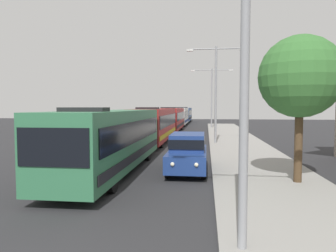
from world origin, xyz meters
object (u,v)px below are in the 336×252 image
bus_rear (184,114)px  roadside_tree (300,77)px  bus_middle (171,119)px  bus_fourth_in_line (179,116)px  bus_lead (113,138)px  box_truck_oncoming (168,114)px  streetlamp_near (246,12)px  streetlamp_mid (216,85)px  streetlamp_far (212,92)px  white_suv (188,151)px  bus_second_in_line (155,124)px

bus_rear → roadside_tree: (8.35, -52.99, 2.73)m
bus_middle → roadside_tree: size_ratio=1.99×
bus_fourth_in_line → bus_rear: bearing=90.0°
bus_lead → box_truck_oncoming: 49.14m
bus_fourth_in_line → streetlamp_near: streetlamp_near is taller
bus_fourth_in_line → streetlamp_mid: 27.52m
bus_lead → streetlamp_far: size_ratio=1.39×
bus_fourth_in_line → box_truck_oncoming: bus_fourth_in_line is taller
bus_rear → streetlamp_near: size_ratio=1.45×
streetlamp_mid → streetlamp_far: 20.17m
white_suv → streetlamp_mid: size_ratio=0.57×
bus_second_in_line → streetlamp_far: streetlamp_far is taller
bus_rear → streetlamp_far: 20.19m
bus_fourth_in_line → roadside_tree: bearing=-78.4°
bus_rear → white_suv: (3.70, -50.83, -0.66)m
bus_fourth_in_line → bus_rear: size_ratio=0.90×
streetlamp_near → streetlamp_far: size_ratio=0.95×
white_suv → box_truck_oncoming: bearing=98.2°
bus_middle → streetlamp_far: streetlamp_far is taller
bus_second_in_line → box_truck_oncoming: bus_second_in_line is taller
bus_second_in_line → streetlamp_far: (5.40, 19.35, 3.82)m
bus_rear → streetlamp_near: streetlamp_near is taller
roadside_tree → bus_rear: bearing=99.0°
bus_lead → bus_second_in_line: 12.79m
bus_lead → roadside_tree: 8.96m
bus_fourth_in_line → box_truck_oncoming: (-3.30, 10.28, 0.02)m
box_truck_oncoming → streetlamp_mid: streetlamp_mid is taller
bus_lead → bus_second_in_line: bearing=90.0°
white_suv → bus_fourth_in_line: bearing=95.5°
bus_middle → white_suv: 25.92m
bus_second_in_line → streetlamp_mid: (5.40, -0.81, 3.42)m
bus_middle → streetlamp_near: (5.40, -34.22, 3.51)m
streetlamp_far → roadside_tree: streetlamp_far is taller
bus_middle → streetlamp_mid: size_ratio=1.44×
bus_middle → white_suv: size_ratio=2.51×
streetlamp_near → streetlamp_mid: 20.16m
box_truck_oncoming → roadside_tree: (11.65, -50.80, 2.71)m
box_truck_oncoming → white_suv: bearing=-81.8°
bus_lead → streetlamp_far: (5.40, 32.14, 3.82)m
bus_rear → bus_lead: bearing=-90.0°
bus_fourth_in_line → streetlamp_far: streetlamp_far is taller
white_suv → streetlamp_mid: bearing=81.7°
streetlamp_mid → bus_lead: bearing=-114.3°
bus_rear → roadside_tree: roadside_tree is taller
bus_second_in_line → streetlamp_mid: 6.44m
bus_lead → streetlamp_far: bearing=80.5°
bus_second_in_line → streetlamp_far: bearing=74.4°
white_suv → roadside_tree: roadside_tree is taller
bus_middle → white_suv: bus_middle is taller
white_suv → streetlamp_mid: streetlamp_mid is taller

